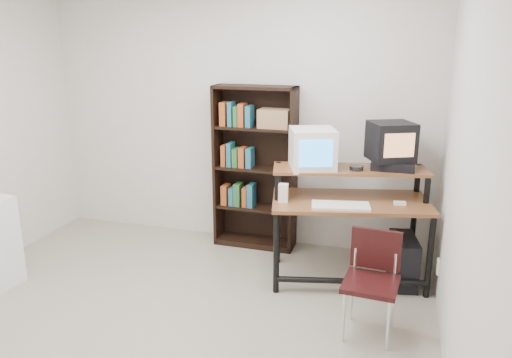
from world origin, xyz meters
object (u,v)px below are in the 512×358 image
(computer_desk, at_px, (350,203))
(crt_monitor, at_px, (312,149))
(bookshelf, at_px, (256,165))
(pc_tower, at_px, (403,260))
(crt_tv, at_px, (391,141))
(school_chair, at_px, (372,273))

(computer_desk, distance_m, crt_monitor, 0.57)
(crt_monitor, height_order, bookshelf, bookshelf)
(pc_tower, bearing_deg, crt_tv, 122.72)
(computer_desk, bearing_deg, crt_tv, 23.82)
(bookshelf, bearing_deg, crt_tv, -11.08)
(crt_monitor, height_order, school_chair, crt_monitor)
(crt_tv, xyz_separation_m, school_chair, (-0.04, -1.02, -0.76))
(pc_tower, distance_m, school_chair, 0.89)
(crt_monitor, bearing_deg, crt_tv, -3.24)
(pc_tower, distance_m, bookshelf, 1.67)
(computer_desk, xyz_separation_m, crt_tv, (0.30, 0.22, 0.51))
(school_chair, relative_size, bookshelf, 0.46)
(computer_desk, distance_m, bookshelf, 1.12)
(computer_desk, distance_m, crt_tv, 0.63)
(crt_tv, height_order, pc_tower, crt_tv)
(computer_desk, bearing_deg, crt_monitor, 161.92)
(pc_tower, relative_size, bookshelf, 0.28)
(pc_tower, height_order, bookshelf, bookshelf)
(pc_tower, height_order, school_chair, school_chair)
(computer_desk, xyz_separation_m, crt_monitor, (-0.35, 0.03, 0.45))
(crt_monitor, relative_size, crt_tv, 1.04)
(computer_desk, relative_size, crt_tv, 3.14)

